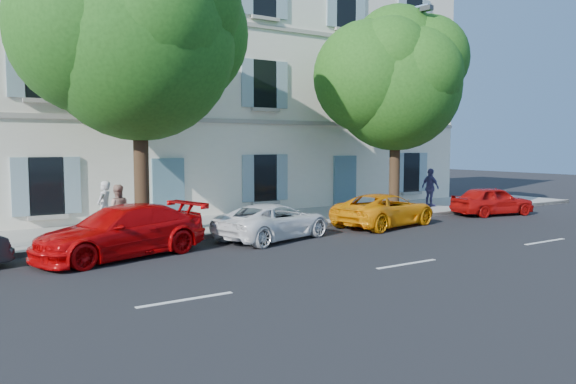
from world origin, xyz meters
TOP-DOWN VIEW (x-y plane):
  - ground at (0.00, 0.00)m, footprint 90.00×90.00m
  - sidewalk at (0.00, 4.45)m, footprint 36.00×4.50m
  - kerb at (0.00, 2.28)m, footprint 36.00×0.16m
  - building at (0.00, 10.20)m, footprint 28.00×7.00m
  - car_red_coupe at (-5.79, 0.89)m, footprint 5.12×3.05m
  - car_white_coupe at (-0.84, 1.06)m, footprint 4.51×2.97m
  - car_yellow_supercar at (4.11, 1.23)m, footprint 4.71×2.84m
  - car_red_hatchback at (10.26, 1.14)m, footprint 3.87×2.16m
  - tree_left at (-4.41, 3.20)m, footprint 5.97×5.97m
  - tree_right at (6.30, 3.02)m, footprint 5.35×5.35m
  - street_lamp at (6.33, 2.72)m, footprint 0.32×1.78m
  - pedestrian_a at (-5.32, 4.19)m, footprint 0.73×0.73m
  - pedestrian_b at (-5.11, 3.48)m, footprint 0.92×0.80m
  - pedestrian_c at (9.58, 4.02)m, footprint 0.50×1.07m

SIDE VIEW (x-z plane):
  - ground at x=0.00m, z-range 0.00..0.00m
  - sidewalk at x=0.00m, z-range 0.00..0.15m
  - kerb at x=0.00m, z-range 0.00..0.16m
  - car_white_coupe at x=-0.84m, z-range 0.00..1.15m
  - car_yellow_supercar at x=4.11m, z-range 0.00..1.22m
  - car_red_hatchback at x=10.26m, z-range 0.00..1.24m
  - car_red_coupe at x=-5.79m, z-range 0.00..1.39m
  - pedestrian_b at x=-5.11m, z-range 0.15..1.78m
  - pedestrian_a at x=-5.32m, z-range 0.15..1.87m
  - pedestrian_c at x=9.58m, z-range 0.15..1.93m
  - street_lamp at x=6.33m, z-range 0.70..9.01m
  - tree_right at x=6.30m, z-range 1.32..9.56m
  - building at x=0.00m, z-range 0.00..12.00m
  - tree_left at x=-4.41m, z-range 1.48..10.73m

